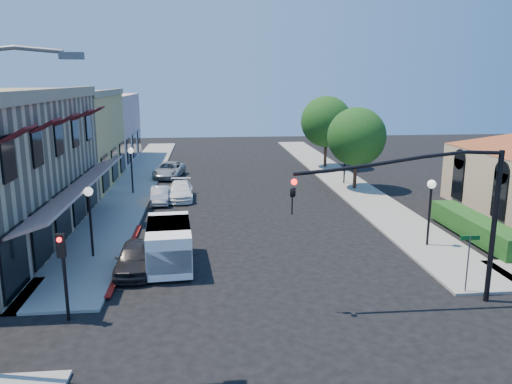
{
  "coord_description": "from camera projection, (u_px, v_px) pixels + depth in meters",
  "views": [
    {
      "loc": [
        -2.88,
        -15.77,
        8.55
      ],
      "look_at": [
        -0.24,
        10.4,
        2.6
      ],
      "focal_mm": 35.0,
      "sensor_mm": 36.0,
      "label": 1
    }
  ],
  "objects": [
    {
      "name": "lamppost_left_near",
      "position": [
        89.0,
        204.0,
        23.8
      ],
      "size": [
        0.44,
        0.44,
        3.57
      ],
      "color": "black",
      "rests_on": "ground"
    },
    {
      "name": "street_tree_a",
      "position": [
        357.0,
        137.0,
        38.76
      ],
      "size": [
        4.56,
        4.56,
        6.48
      ],
      "color": "black",
      "rests_on": "ground"
    },
    {
      "name": "sidewalk_left",
      "position": [
        138.0,
        181.0,
        42.81
      ],
      "size": [
        3.5,
        50.0,
        0.12
      ],
      "primitive_type": "cube",
      "color": "gray",
      "rests_on": "ground"
    },
    {
      "name": "street_tree_b",
      "position": [
        326.0,
        122.0,
        48.39
      ],
      "size": [
        4.94,
        4.94,
        7.02
      ],
      "color": "black",
      "rests_on": "ground"
    },
    {
      "name": "hedge",
      "position": [
        475.0,
        239.0,
        27.35
      ],
      "size": [
        1.4,
        8.0,
        1.1
      ],
      "primitive_type": "cube",
      "color": "#164814",
      "rests_on": "ground"
    },
    {
      "name": "pink_stucco_building",
      "position": [
        84.0,
        129.0,
        52.06
      ],
      "size": [
        10.0,
        12.0,
        7.0
      ],
      "primitive_type": "cube",
      "color": "beige",
      "rests_on": "ground"
    },
    {
      "name": "secondary_signal",
      "position": [
        63.0,
        261.0,
        17.54
      ],
      "size": [
        0.28,
        0.42,
        3.32
      ],
      "color": "black",
      "rests_on": "ground"
    },
    {
      "name": "signal_mast_arm",
      "position": [
        442.0,
        202.0,
        18.6
      ],
      "size": [
        8.01,
        0.39,
        6.0
      ],
      "color": "black",
      "rests_on": "ground"
    },
    {
      "name": "parked_car_a",
      "position": [
        135.0,
        258.0,
        22.54
      ],
      "size": [
        1.62,
        3.97,
        1.35
      ],
      "primitive_type": "imported",
      "rotation": [
        0.0,
        0.0,
        0.01
      ],
      "color": "black",
      "rests_on": "ground"
    },
    {
      "name": "parked_car_d",
      "position": [
        169.0,
        170.0,
        44.33
      ],
      "size": [
        2.87,
        5.15,
        1.36
      ],
      "primitive_type": "imported",
      "rotation": [
        0.0,
        0.0,
        -0.13
      ],
      "color": "#A6A9AB",
      "rests_on": "ground"
    },
    {
      "name": "ground",
      "position": [
        293.0,
        329.0,
        17.47
      ],
      "size": [
        120.0,
        120.0,
        0.0
      ],
      "primitive_type": "plane",
      "color": "black",
      "rests_on": "ground"
    },
    {
      "name": "parked_car_b",
      "position": [
        160.0,
        195.0,
        35.18
      ],
      "size": [
        1.39,
        3.55,
        1.15
      ],
      "primitive_type": "imported",
      "rotation": [
        0.0,
        0.0,
        0.05
      ],
      "color": "#AEB2B4",
      "rests_on": "ground"
    },
    {
      "name": "curb_red_strip",
      "position": [
        127.0,
        257.0,
        24.56
      ],
      "size": [
        0.25,
        10.0,
        0.06
      ],
      "primitive_type": "cube",
      "color": "maroon",
      "rests_on": "ground"
    },
    {
      "name": "yellow_stucco_building",
      "position": [
        49.0,
        139.0,
        40.35
      ],
      "size": [
        10.0,
        12.0,
        7.6
      ],
      "primitive_type": "cube",
      "color": "tan",
      "rests_on": "ground"
    },
    {
      "name": "white_van",
      "position": [
        169.0,
        242.0,
        23.15
      ],
      "size": [
        2.28,
        4.68,
        2.02
      ],
      "color": "white",
      "rests_on": "ground"
    },
    {
      "name": "sidewalk_right",
      "position": [
        337.0,
        177.0,
        44.52
      ],
      "size": [
        3.5,
        50.0,
        0.12
      ],
      "primitive_type": "cube",
      "color": "gray",
      "rests_on": "ground"
    },
    {
      "name": "lamppost_right_far",
      "position": [
        345.0,
        152.0,
        40.99
      ],
      "size": [
        0.44,
        0.44,
        3.57
      ],
      "color": "black",
      "rests_on": "ground"
    },
    {
      "name": "street_name_sign",
      "position": [
        469.0,
        255.0,
        19.97
      ],
      "size": [
        0.8,
        0.06,
        2.5
      ],
      "color": "#595B5E",
      "rests_on": "ground"
    },
    {
      "name": "lamppost_left_far",
      "position": [
        131.0,
        159.0,
        37.39
      ],
      "size": [
        0.44,
        0.44,
        3.57
      ],
      "color": "black",
      "rests_on": "ground"
    },
    {
      "name": "parked_car_c",
      "position": [
        181.0,
        191.0,
        36.27
      ],
      "size": [
        1.89,
        4.4,
        1.26
      ],
      "primitive_type": "imported",
      "rotation": [
        0.0,
        0.0,
        0.03
      ],
      "color": "white",
      "rests_on": "ground"
    },
    {
      "name": "lamppost_right_near",
      "position": [
        431.0,
        196.0,
        25.47
      ],
      "size": [
        0.44,
        0.44,
        3.57
      ],
      "color": "black",
      "rests_on": "ground"
    }
  ]
}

